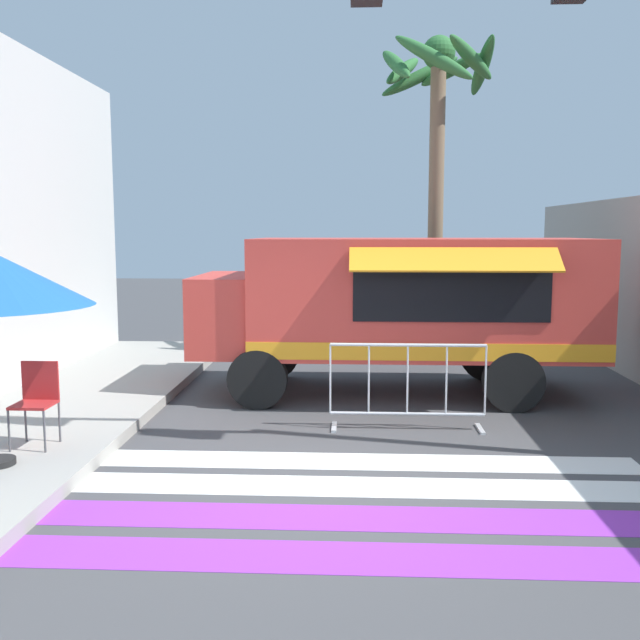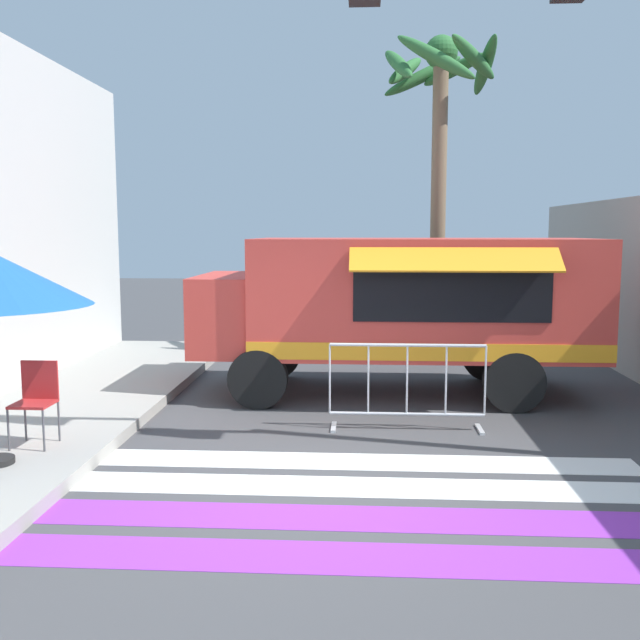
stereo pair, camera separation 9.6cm
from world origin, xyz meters
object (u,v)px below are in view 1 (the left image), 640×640
Objects in this scene: folding_chair at (37,395)px; palm_tree at (436,116)px; traffic_signal_pole at (575,37)px; barricade_front at (407,387)px; food_truck at (391,300)px.

folding_chair is 8.75m from palm_tree.
palm_tree is (-0.70, 6.04, 0.17)m from traffic_signal_pole.
palm_tree is at bearing 80.41° from barricade_front.
barricade_front is 6.32m from palm_tree.
food_truck is 0.97× the size of traffic_signal_pole.
barricade_front is (-1.51, 1.23, -3.85)m from traffic_signal_pole.
barricade_front is at bearing -99.59° from palm_tree.
traffic_signal_pole is 4.31m from barricade_front.
folding_chair is at bearing -140.20° from food_truck.
traffic_signal_pole is at bearing -15.38° from folding_chair.
traffic_signal_pole reaches higher than folding_chair.
traffic_signal_pole is at bearing -63.50° from food_truck.
food_truck is at bearing 93.20° from barricade_front.
folding_chair is (-4.00, -3.33, -0.74)m from food_truck.
food_truck is 5.25m from folding_chair.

